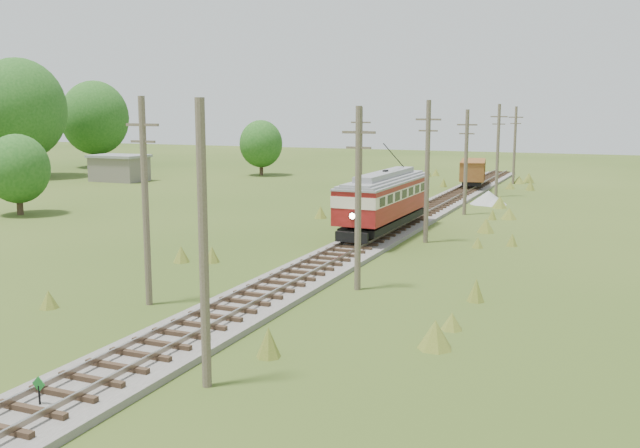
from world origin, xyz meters
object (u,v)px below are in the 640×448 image
at_px(switch_marker, 39,391).
at_px(gravel_pile, 489,198).
at_px(gondola, 473,171).
at_px(streetcar, 385,197).

xyz_separation_m(switch_marker, gravel_pile, (3.98, 49.57, -0.06)).
height_order(switch_marker, gravel_pile, gravel_pile).
distance_m(gondola, gravel_pile, 12.24).
bearing_deg(gravel_pile, streetcar, -101.45).
height_order(switch_marker, streetcar, streetcar).
bearing_deg(streetcar, switch_marker, -89.91).
xyz_separation_m(switch_marker, streetcar, (0.20, 30.91, 2.01)).
height_order(switch_marker, gondola, gondola).
xyz_separation_m(switch_marker, gondola, (0.20, 61.13, 1.29)).
xyz_separation_m(streetcar, gondola, (0.00, 30.22, -0.72)).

